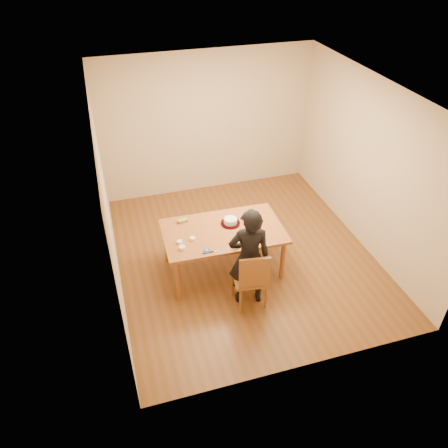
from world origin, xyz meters
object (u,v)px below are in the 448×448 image
object	(u,v)px
dining_chair	(249,278)
cake_plate	(230,223)
dining_table	(223,231)
cake	(230,221)
person	(249,258)

from	to	relation	value
dining_chair	cake_plate	bearing A→B (deg)	97.92
dining_table	cake_plate	size ratio (longest dim) A/B	6.09
dining_chair	cake	distance (m)	0.97
cake_plate	person	xyz separation A→B (m)	(-0.00, -0.85, 0.02)
dining_table	person	world-z (taller)	person
dining_table	cake	bearing A→B (deg)	40.49
cake_plate	person	bearing A→B (deg)	-90.11
person	cake_plate	bearing A→B (deg)	-79.33
cake	cake_plate	bearing A→B (deg)	-90.00
dining_chair	cake_plate	xyz separation A→B (m)	(0.00, 0.90, 0.31)
cake_plate	cake	distance (m)	0.04
dining_chair	cake_plate	size ratio (longest dim) A/B	1.50
cake_plate	dining_table	bearing A→B (deg)	-141.01
cake	dining_table	bearing A→B (deg)	-141.01
dining_table	cake_plate	xyz separation A→B (m)	(0.15, 0.12, 0.03)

